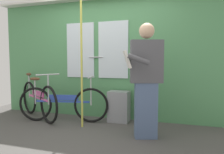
{
  "coord_description": "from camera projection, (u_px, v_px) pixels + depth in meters",
  "views": [
    {
      "loc": [
        1.34,
        -2.66,
        1.14
      ],
      "look_at": [
        0.27,
        0.76,
        0.86
      ],
      "focal_mm": 33.23,
      "sensor_mm": 36.0,
      "label": 1
    }
  ],
  "objects": [
    {
      "name": "passenger_reading_newspaper",
      "position": [
        145.0,
        78.0,
        3.02
      ],
      "size": [
        0.62,
        0.56,
        1.68
      ],
      "rotation": [
        0.0,
        0.0,
        3.45
      ],
      "color": "slate",
      "rests_on": "ground_plane"
    },
    {
      "name": "train_door_wall",
      "position": [
        106.0,
        56.0,
        4.12
      ],
      "size": [
        4.73,
        0.28,
        2.38
      ],
      "color": "#4C8C56",
      "rests_on": "ground_plane"
    },
    {
      "name": "ground_plane",
      "position": [
        79.0,
        141.0,
        3.02
      ],
      "size": [
        5.73,
        4.12,
        0.04
      ],
      "primitive_type": "cube",
      "color": "#474442"
    },
    {
      "name": "bicycle_leaning_behind",
      "position": [
        38.0,
        99.0,
        4.13
      ],
      "size": [
        1.44,
        0.9,
        0.91
      ],
      "rotation": [
        0.0,
        0.0,
        -0.55
      ],
      "color": "black",
      "rests_on": "ground_plane"
    },
    {
      "name": "trash_bin_by_wall",
      "position": [
        119.0,
        106.0,
        3.89
      ],
      "size": [
        0.38,
        0.28,
        0.58
      ],
      "primitive_type": "cube",
      "color": "gray",
      "rests_on": "ground_plane"
    },
    {
      "name": "handrail_pole",
      "position": [
        82.0,
        59.0,
        3.51
      ],
      "size": [
        0.04,
        0.04,
        2.34
      ],
      "primitive_type": "cylinder",
      "color": "#C6C14C",
      "rests_on": "ground_plane"
    },
    {
      "name": "bicycle_near_door",
      "position": [
        62.0,
        103.0,
        3.87
      ],
      "size": [
        1.69,
        0.52,
        0.86
      ],
      "rotation": [
        0.0,
        0.0,
        0.2
      ],
      "color": "black",
      "rests_on": "ground_plane"
    }
  ]
}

